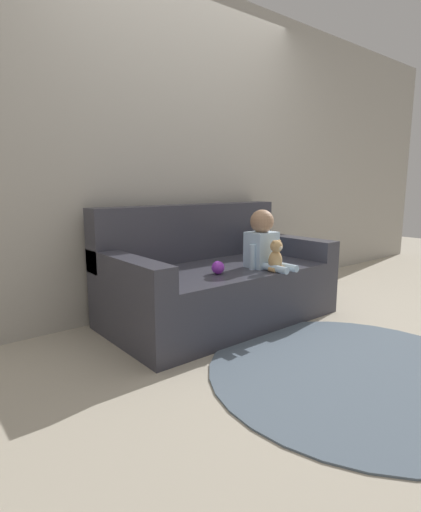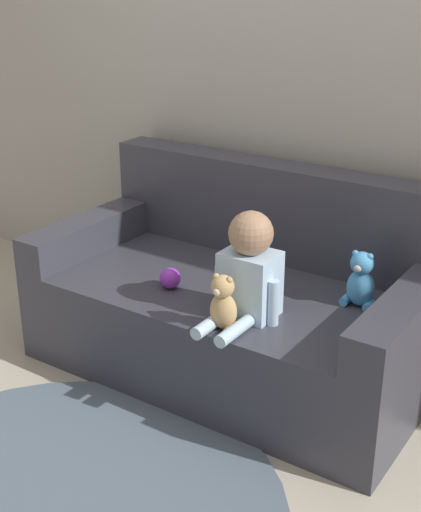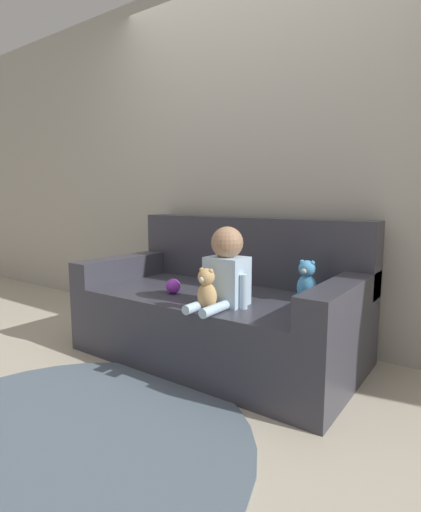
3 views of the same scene
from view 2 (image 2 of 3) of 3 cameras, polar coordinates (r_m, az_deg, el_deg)
name	(u,v)px [view 2 (image 2 of 3)]	position (r m, az deg, el deg)	size (l,w,h in m)	color
ground_plane	(232,366)	(3.29, 1.70, -8.81)	(12.00, 12.00, 0.00)	#B7AD99
wall_back	(300,61)	(3.31, 7.19, 15.25)	(8.00, 0.05, 2.60)	#ADA89E
couch	(240,303)	(3.19, 2.34, -3.77)	(1.71, 0.91, 0.87)	#383842
person_baby	(248,271)	(2.73, 3.04, -1.21)	(0.28, 0.38, 0.43)	silver
teddy_bear_brown	(223,304)	(2.67, 1.00, -3.84)	(0.13, 0.10, 0.22)	tan
plush_toy_side	(361,281)	(2.90, 11.93, -1.95)	(0.14, 0.11, 0.24)	#4C9EDB
toy_ball	(170,278)	(3.02, -3.24, -1.78)	(0.09, 0.09, 0.09)	purple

